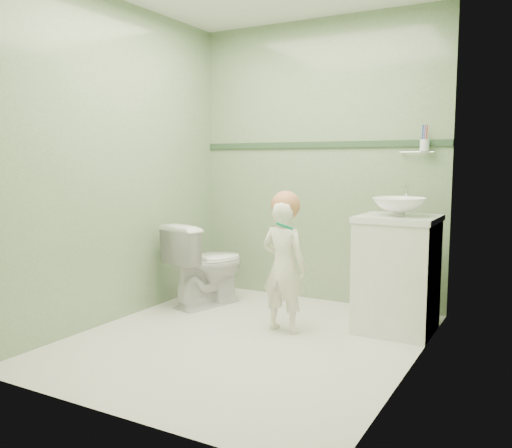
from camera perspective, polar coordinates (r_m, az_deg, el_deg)
The scene contains 12 objects.
ground at distance 3.73m, azimuth -1.14°, elevation -12.22°, with size 2.50×2.50×0.00m, color silver.
room_shell at distance 3.53m, azimuth -1.19°, elevation 6.54°, with size 2.50×2.54×2.40m.
trim_stripe at distance 4.64m, azimuth 6.60°, elevation 8.38°, with size 2.20×0.02×0.05m, color #304B30.
vanity at distance 3.95m, azimuth 14.75°, elevation -5.36°, with size 0.52×0.50×0.80m, color silver.
counter at distance 3.89m, azimuth 14.93°, elevation 0.57°, with size 0.54×0.52×0.04m, color white.
basin at distance 3.88m, azimuth 14.97°, elevation 1.80°, with size 0.37×0.37×0.13m, color white.
faucet at distance 4.05m, azimuth 15.65°, elevation 3.11°, with size 0.03×0.13×0.18m.
cup_holder at distance 4.33m, azimuth 17.41°, elevation 7.99°, with size 0.26×0.07×0.21m.
toilet at distance 4.54m, azimuth -5.27°, elevation -4.26°, with size 0.39×0.69×0.70m, color white.
toddler at distance 3.80m, azimuth 2.96°, elevation -4.56°, with size 0.34×0.22×0.94m, color silver.
hair_cap at distance 3.76m, azimuth 3.17°, elevation 1.98°, with size 0.21×0.21×0.21m, color #B57449.
teal_toothbrush at distance 3.61m, azimuth 3.01°, elevation -0.14°, with size 0.11×0.13×0.08m.
Camera 1 is at (1.78, -3.05, 1.21)m, focal length 37.58 mm.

